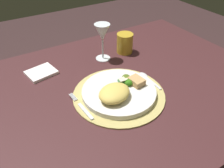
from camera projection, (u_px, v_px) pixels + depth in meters
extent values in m
cube|color=#3F1F21|center=(95.00, 96.00, 0.86)|extent=(1.48, 0.91, 0.02)
cylinder|color=#401C23|center=(154.00, 74.00, 1.62)|extent=(0.06, 0.06, 0.70)
cylinder|color=tan|center=(119.00, 94.00, 0.85)|extent=(0.35, 0.35, 0.01)
cylinder|color=silver|center=(119.00, 92.00, 0.84)|extent=(0.28, 0.28, 0.02)
ellipsoid|color=#DCBC56|center=(114.00, 93.00, 0.79)|extent=(0.15, 0.14, 0.04)
ellipsoid|color=#2E6913|center=(129.00, 82.00, 0.85)|extent=(0.04, 0.03, 0.02)
ellipsoid|color=#366B34|center=(122.00, 81.00, 0.87)|extent=(0.04, 0.05, 0.01)
ellipsoid|color=#4B611C|center=(126.00, 78.00, 0.87)|extent=(0.05, 0.06, 0.02)
ellipsoid|color=#336527|center=(124.00, 81.00, 0.87)|extent=(0.04, 0.04, 0.02)
cube|color=beige|center=(124.00, 79.00, 0.86)|extent=(0.02, 0.03, 0.00)
cube|color=beige|center=(122.00, 80.00, 0.86)|extent=(0.02, 0.03, 0.00)
cube|color=tan|center=(136.00, 81.00, 0.86)|extent=(0.05, 0.06, 0.02)
cube|color=silver|center=(86.00, 111.00, 0.77)|extent=(0.02, 0.09, 0.00)
cube|color=silver|center=(72.00, 98.00, 0.83)|extent=(0.01, 0.05, 0.00)
cube|color=silver|center=(73.00, 97.00, 0.83)|extent=(0.01, 0.05, 0.00)
cube|color=silver|center=(74.00, 97.00, 0.83)|extent=(0.01, 0.05, 0.00)
cube|color=silver|center=(75.00, 96.00, 0.83)|extent=(0.01, 0.05, 0.00)
cube|color=silver|center=(153.00, 83.00, 0.90)|extent=(0.01, 0.10, 0.00)
ellipsoid|color=silver|center=(143.00, 75.00, 0.94)|extent=(0.03, 0.04, 0.01)
cube|color=white|center=(41.00, 72.00, 0.96)|extent=(0.13, 0.12, 0.01)
cylinder|color=silver|center=(103.00, 58.00, 1.07)|extent=(0.07, 0.07, 0.00)
cylinder|color=silver|center=(103.00, 50.00, 1.04)|extent=(0.01, 0.01, 0.09)
cone|color=silver|center=(102.00, 33.00, 0.99)|extent=(0.07, 0.07, 0.08)
cylinder|color=gold|center=(125.00, 43.00, 1.09)|extent=(0.08, 0.08, 0.10)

